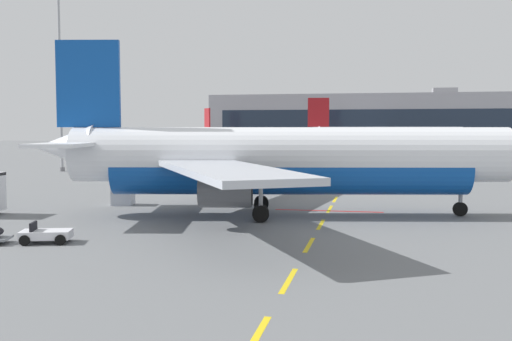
{
  "coord_description": "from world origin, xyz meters",
  "views": [
    {
      "loc": [
        21.35,
        -21.35,
        6.12
      ],
      "look_at": [
        13.19,
        18.55,
        3.18
      ],
      "focal_mm": 41.1,
      "sensor_mm": 36.0,
      "label": 1
    }
  ],
  "objects": [
    {
      "name": "terminal_satellite",
      "position": [
        24.7,
        137.01,
        7.44
      ],
      "size": [
        92.58,
        20.25,
        16.44
      ],
      "color": "gray",
      "rests_on": "ground"
    },
    {
      "name": "airliner_mid_left",
      "position": [
        -11.4,
        102.76,
        3.52
      ],
      "size": [
        26.97,
        28.81,
        10.88
      ],
      "color": "silver",
      "rests_on": "ground"
    },
    {
      "name": "apron_paint_markings",
      "position": [
        18.0,
        38.62,
        0.0
      ],
      "size": [
        8.0,
        97.62,
        0.01
      ],
      "color": "yellow",
      "rests_on": "ground"
    },
    {
      "name": "apron_light_mast_near",
      "position": [
        -22.47,
        54.77,
        17.11
      ],
      "size": [
        1.8,
        1.8,
        27.88
      ],
      "color": "slate",
      "rests_on": "ground"
    },
    {
      "name": "uld_cargo_container",
      "position": [
        1.59,
        22.15,
        0.8
      ],
      "size": [
        1.84,
        1.81,
        1.6
      ],
      "color": "#B7BCC6",
      "rests_on": "ground"
    },
    {
      "name": "airliner_far_center",
      "position": [
        23.07,
        106.77,
        4.11
      ],
      "size": [
        36.2,
        35.84,
        12.68
      ],
      "color": "silver",
      "rests_on": "ground"
    },
    {
      "name": "airliner_foreground",
      "position": [
        14.93,
        18.87,
        3.95
      ],
      "size": [
        34.7,
        34.04,
        12.2
      ],
      "color": "white",
      "rests_on": "ground"
    }
  ]
}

